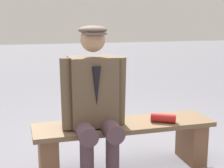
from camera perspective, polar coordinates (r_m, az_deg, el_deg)
ground_plane at (r=3.05m, az=2.05°, el=-14.33°), size 30.00×30.00×0.00m
bench at (r=2.94m, az=2.09°, el=-9.45°), size 1.57×0.41×0.43m
seated_man at (r=2.71m, az=-3.06°, el=-2.59°), size 0.55×0.54×1.26m
rolled_magazine at (r=2.93m, az=8.84°, el=-5.81°), size 0.22×0.18×0.08m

